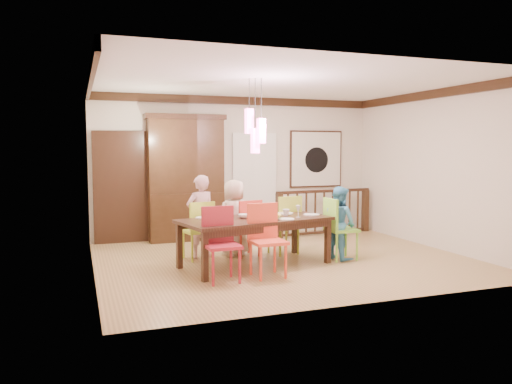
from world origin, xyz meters
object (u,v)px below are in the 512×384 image
object	(u,v)px
person_far_mid	(234,218)
person_end_right	(340,223)
balustrade	(324,211)
dining_table	(255,223)
chair_far_left	(197,226)
china_hutch	(186,178)
chair_end_right	(342,224)
person_far_left	(200,217)

from	to	relation	value
person_far_mid	person_end_right	distance (m)	1.78
balustrade	dining_table	bearing A→B (deg)	-141.26
chair_far_left	china_hutch	xyz separation A→B (m)	(0.19, 1.78, 0.70)
balustrade	person_far_mid	world-z (taller)	person_far_mid
chair_end_right	person_far_left	world-z (taller)	person_far_left
chair_far_left	chair_end_right	world-z (taller)	chair_end_right
dining_table	person_far_left	distance (m)	1.07
chair_end_right	china_hutch	distance (m)	3.38
china_hutch	person_far_left	bearing A→B (deg)	-93.92
person_far_left	person_far_mid	size ratio (longest dim) A/B	1.07
dining_table	china_hutch	xyz separation A→B (m)	(-0.56, 2.54, 0.58)
chair_far_left	person_far_left	bearing A→B (deg)	-146.86
china_hutch	person_far_mid	world-z (taller)	china_hutch
balustrade	person_far_left	world-z (taller)	person_far_left
person_end_right	person_far_mid	bearing A→B (deg)	48.53
balustrade	person_far_left	size ratio (longest dim) A/B	1.63
chair_far_left	person_far_left	xyz separation A→B (m)	(0.07, 0.07, 0.14)
balustrade	person_end_right	distance (m)	2.39
chair_far_left	person_end_right	size ratio (longest dim) A/B	0.80
china_hutch	person_end_right	bearing A→B (deg)	-51.62
chair_far_left	china_hutch	world-z (taller)	china_hutch
dining_table	balustrade	world-z (taller)	balustrade
person_end_right	chair_end_right	bearing A→B (deg)	-144.20
chair_far_left	balustrade	xyz separation A→B (m)	(3.09, 1.43, -0.06)
china_hutch	person_far_mid	distance (m)	1.87
person_end_right	dining_table	bearing A→B (deg)	76.20
chair_far_left	balustrade	distance (m)	3.40
person_far_mid	person_end_right	bearing A→B (deg)	139.52
chair_far_left	chair_end_right	xyz separation A→B (m)	(2.24, -0.81, 0.03)
chair_end_right	person_far_left	distance (m)	2.35
china_hutch	balustrade	size ratio (longest dim) A/B	1.10
person_far_left	person_far_mid	bearing A→B (deg)	164.34
dining_table	china_hutch	world-z (taller)	china_hutch
dining_table	person_end_right	bearing A→B (deg)	-12.72
person_far_left	person_end_right	distance (m)	2.32
person_far_mid	dining_table	bearing A→B (deg)	84.13
person_far_left	person_end_right	world-z (taller)	person_far_left
chair_far_left	chair_end_right	size ratio (longest dim) A/B	0.95
dining_table	chair_far_left	bearing A→B (deg)	122.69
dining_table	person_far_left	world-z (taller)	person_far_left
dining_table	person_far_mid	distance (m)	0.83
balustrade	person_end_right	xyz separation A→B (m)	(-0.87, -2.22, 0.11)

